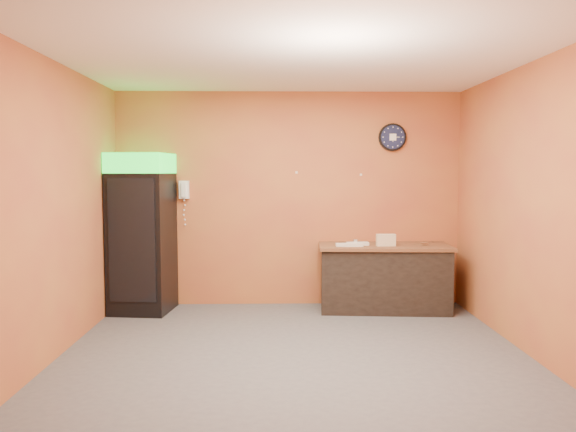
{
  "coord_description": "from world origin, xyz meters",
  "views": [
    {
      "loc": [
        -0.18,
        -5.38,
        1.76
      ],
      "look_at": [
        -0.04,
        0.6,
        1.29
      ],
      "focal_mm": 35.0,
      "sensor_mm": 36.0,
      "label": 1
    }
  ],
  "objects": [
    {
      "name": "wrapped_sandwich_right",
      "position": [
        0.86,
        1.6,
        0.86
      ],
      "size": [
        0.28,
        0.13,
        0.04
      ],
      "primitive_type": "cube",
      "rotation": [
        0.0,
        0.0,
        0.08
      ],
      "color": "silver",
      "rests_on": "butcher_paper"
    },
    {
      "name": "floor",
      "position": [
        0.0,
        0.0,
        0.0
      ],
      "size": [
        4.5,
        4.5,
        0.0
      ],
      "primitive_type": "plane",
      "color": "#47474C",
      "rests_on": "ground"
    },
    {
      "name": "sub_roll_stack",
      "position": [
        1.2,
        1.52,
        0.91
      ],
      "size": [
        0.24,
        0.1,
        0.15
      ],
      "rotation": [
        0.0,
        0.0,
        0.06
      ],
      "color": "beige",
      "rests_on": "butcher_paper"
    },
    {
      "name": "wall_phone",
      "position": [
        -1.37,
        1.95,
        1.53
      ],
      "size": [
        0.13,
        0.11,
        0.23
      ],
      "color": "white",
      "rests_on": "back_wall"
    },
    {
      "name": "wrapped_sandwich_left",
      "position": [
        0.7,
        1.51,
        0.85
      ],
      "size": [
        0.25,
        0.1,
        0.04
      ],
      "primitive_type": "cube",
      "rotation": [
        0.0,
        0.0,
        -0.0
      ],
      "color": "silver",
      "rests_on": "butcher_paper"
    },
    {
      "name": "wrapped_sandwich_mid",
      "position": [
        0.77,
        1.5,
        0.85
      ],
      "size": [
        0.26,
        0.1,
        0.04
      ],
      "primitive_type": "cube",
      "rotation": [
        0.0,
        0.0,
        0.01
      ],
      "color": "silver",
      "rests_on": "butcher_paper"
    },
    {
      "name": "left_wall",
      "position": [
        -2.25,
        0.0,
        1.4
      ],
      "size": [
        0.02,
        4.0,
        2.8
      ],
      "primitive_type": "cube",
      "color": "#B46E32",
      "rests_on": "floor"
    },
    {
      "name": "ceiling",
      "position": [
        0.0,
        0.0,
        2.8
      ],
      "size": [
        4.5,
        4.0,
        0.02
      ],
      "primitive_type": "cube",
      "color": "white",
      "rests_on": "back_wall"
    },
    {
      "name": "beverage_cooler",
      "position": [
        -1.84,
        1.61,
        0.97
      ],
      "size": [
        0.77,
        0.78,
        1.99
      ],
      "rotation": [
        0.0,
        0.0,
        -0.12
      ],
      "color": "black",
      "rests_on": "floor"
    },
    {
      "name": "wall_clock",
      "position": [
        1.35,
        1.97,
        2.21
      ],
      "size": [
        0.36,
        0.06,
        0.36
      ],
      "color": "black",
      "rests_on": "back_wall"
    },
    {
      "name": "butcher_paper",
      "position": [
        1.2,
        1.65,
        0.82
      ],
      "size": [
        1.7,
        0.87,
        0.04
      ],
      "primitive_type": "cube",
      "rotation": [
        0.0,
        0.0,
        -0.06
      ],
      "color": "brown",
      "rests_on": "prep_counter"
    },
    {
      "name": "back_wall",
      "position": [
        0.0,
        2.0,
        1.4
      ],
      "size": [
        4.5,
        0.02,
        2.8
      ],
      "primitive_type": "cube",
      "color": "#B46E32",
      "rests_on": "floor"
    },
    {
      "name": "kitchen_tool",
      "position": [
        0.84,
        1.69,
        0.87
      ],
      "size": [
        0.07,
        0.07,
        0.07
      ],
      "primitive_type": "cylinder",
      "color": "silver",
      "rests_on": "butcher_paper"
    },
    {
      "name": "right_wall",
      "position": [
        2.25,
        0.0,
        1.4
      ],
      "size": [
        0.02,
        4.0,
        2.8
      ],
      "primitive_type": "cube",
      "color": "#B46E32",
      "rests_on": "floor"
    },
    {
      "name": "prep_counter",
      "position": [
        1.2,
        1.65,
        0.4
      ],
      "size": [
        1.64,
        0.83,
        0.8
      ],
      "primitive_type": "cube",
      "rotation": [
        0.0,
        0.0,
        -0.08
      ],
      "color": "black",
      "rests_on": "floor"
    }
  ]
}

